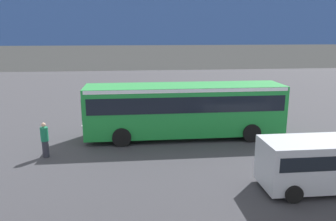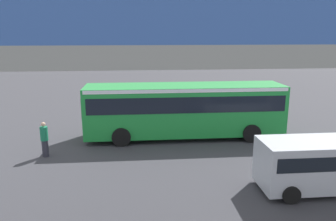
{
  "view_description": "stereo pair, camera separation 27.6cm",
  "coord_description": "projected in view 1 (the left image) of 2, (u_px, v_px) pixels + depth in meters",
  "views": [
    {
      "loc": [
        1.52,
        19.28,
        6.2
      ],
      "look_at": [
        -0.54,
        0.19,
        1.6
      ],
      "focal_mm": 35.62,
      "sensor_mm": 36.0,
      "label": 1
    },
    {
      "loc": [
        1.25,
        19.31,
        6.2
      ],
      "look_at": [
        -0.54,
        0.19,
        1.6
      ],
      "focal_mm": 35.62,
      "sensor_mm": 36.0,
      "label": 2
    }
  ],
  "objects": [
    {
      "name": "parked_van",
      "position": [
        322.0,
        161.0,
        13.19
      ],
      "size": [
        4.8,
        2.17,
        2.05
      ],
      "color": "#B7BCC6",
      "rests_on": "ground"
    },
    {
      "name": "city_bus",
      "position": [
        185.0,
        106.0,
        19.54
      ],
      "size": [
        11.54,
        2.85,
        3.15
      ],
      "color": "#1E8C38",
      "rests_on": "ground"
    },
    {
      "name": "lane_dash_left",
      "position": [
        156.0,
        123.0,
        22.87
      ],
      "size": [
        2.0,
        0.2,
        0.01
      ],
      "primitive_type": "cube",
      "color": "silver",
      "rests_on": "ground"
    },
    {
      "name": "lane_dash_leftmost",
      "position": [
        213.0,
        122.0,
        23.29
      ],
      "size": [
        2.0,
        0.2,
        0.01
      ],
      "primitive_type": "cube",
      "color": "silver",
      "rests_on": "ground"
    },
    {
      "name": "lane_dash_centre",
      "position": [
        97.0,
        125.0,
        22.45
      ],
      "size": [
        2.0,
        0.2,
        0.01
      ],
      "primitive_type": "cube",
      "color": "silver",
      "rests_on": "ground"
    },
    {
      "name": "pedestrian",
      "position": [
        45.0,
        140.0,
        16.62
      ],
      "size": [
        0.38,
        0.38,
        1.79
      ],
      "color": "#2D2D38",
      "rests_on": "ground"
    },
    {
      "name": "traffic_sign",
      "position": [
        142.0,
        97.0,
        22.44
      ],
      "size": [
        0.08,
        0.6,
        2.8
      ],
      "color": "slate",
      "rests_on": "ground"
    },
    {
      "name": "pedestrian_overpass",
      "position": [
        194.0,
        71.0,
        8.16
      ],
      "size": [
        28.22,
        2.6,
        7.02
      ],
      "color": "gray",
      "rests_on": "ground"
    },
    {
      "name": "ground",
      "position": [
        159.0,
        136.0,
        20.25
      ],
      "size": [
        80.0,
        80.0,
        0.0
      ],
      "primitive_type": "plane",
      "color": "#38383D"
    }
  ]
}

